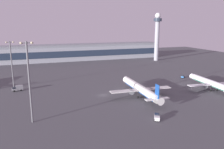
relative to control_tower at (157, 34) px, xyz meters
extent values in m
plane|color=#4C4C51|center=(-86.10, -94.33, -27.16)|extent=(416.00, 416.00, 0.00)
cube|color=#9EA3AD|center=(-79.83, 31.00, -20.16)|extent=(185.10, 22.00, 14.00)
cube|color=#263347|center=(-79.83, 19.80, -19.46)|extent=(177.70, 0.40, 6.16)
cube|color=gray|center=(-79.83, 31.00, -11.96)|extent=(185.10, 19.80, 2.40)
cylinder|color=#A8A8B2|center=(0.00, 0.00, -7.52)|extent=(4.40, 4.40, 39.28)
cylinder|color=#2D3847|center=(0.00, 0.00, 13.63)|extent=(8.00, 8.00, 3.00)
sphere|color=silver|center=(0.00, 0.00, 17.65)|extent=(5.60, 5.60, 5.60)
cylinder|color=white|center=(-25.43, -105.24, -23.31)|extent=(6.41, 34.00, 3.57)
cone|color=white|center=(-23.91, -87.27, -23.31)|extent=(3.57, 2.53, 3.39)
cube|color=white|center=(-25.51, -106.18, -23.49)|extent=(30.27, 6.28, 0.33)
cylinder|color=slate|center=(-30.66, -105.74, -24.15)|extent=(2.34, 3.54, 2.07)
cylinder|color=slate|center=(-20.36, -106.62, -24.15)|extent=(2.34, 3.54, 2.07)
cube|color=#146B4C|center=(-25.43, -105.24, -24.29)|extent=(5.83, 31.27, 0.34)
cylinder|color=#333338|center=(-24.52, -94.46, -24.97)|extent=(0.26, 0.26, 3.33)
cylinder|color=black|center=(-24.52, -94.46, -26.64)|extent=(0.46, 1.06, 1.03)
cylinder|color=#333338|center=(-27.69, -107.41, -24.97)|extent=(0.26, 0.26, 3.33)
cylinder|color=black|center=(-27.69, -107.41, -26.64)|extent=(0.46, 1.06, 1.03)
cylinder|color=#333338|center=(-23.57, -107.76, -24.97)|extent=(0.26, 0.26, 3.33)
cylinder|color=black|center=(-23.57, -107.76, -26.64)|extent=(0.46, 1.06, 1.03)
cylinder|color=silver|center=(-68.62, -102.62, -22.99)|extent=(5.00, 36.72, 3.87)
cone|color=silver|center=(-68.02, -83.10, -22.99)|extent=(3.75, 2.55, 3.67)
cone|color=silver|center=(-69.23, -122.35, -22.99)|extent=(3.57, 2.95, 3.48)
cube|color=silver|center=(-68.65, -103.64, -23.19)|extent=(32.66, 5.07, 0.36)
cube|color=silver|center=(-69.17, -120.41, -22.78)|extent=(11.26, 2.79, 0.36)
cube|color=#19479E|center=(-69.16, -120.11, -19.68)|extent=(0.41, 3.26, 6.61)
cylinder|color=slate|center=(-74.25, -103.46, -23.90)|extent=(2.35, 3.73, 2.24)
cylinder|color=slate|center=(-63.06, -103.81, -23.90)|extent=(2.35, 3.73, 2.24)
cube|color=#19479E|center=(-68.62, -102.62, -24.05)|extent=(4.52, 33.78, 0.37)
cylinder|color=#333338|center=(-68.26, -90.91, -24.79)|extent=(0.28, 0.28, 3.61)
cylinder|color=black|center=(-68.26, -90.91, -26.60)|extent=(0.44, 1.13, 1.12)
cylinder|color=#333338|center=(-70.94, -105.09, -24.79)|extent=(0.28, 0.28, 3.61)
cylinder|color=black|center=(-70.94, -105.09, -26.60)|extent=(0.44, 1.13, 1.12)
cylinder|color=#333338|center=(-66.46, -105.23, -24.79)|extent=(0.28, 0.28, 3.61)
cylinder|color=black|center=(-66.46, -105.23, -26.60)|extent=(0.44, 1.13, 1.12)
cube|color=gray|center=(-130.30, -71.40, -26.11)|extent=(3.08, 2.79, 1.20)
cube|color=#1E232D|center=(-130.30, -71.40, -25.16)|extent=(2.73, 2.55, 0.70)
cube|color=gray|center=(-127.85, -71.03, -25.41)|extent=(3.91, 2.83, 2.60)
cylinder|color=black|center=(-130.52, -72.50, -26.71)|extent=(0.94, 0.43, 0.90)
cylinder|color=black|center=(-130.84, -70.42, -26.71)|extent=(0.94, 0.43, 0.90)
cylinder|color=black|center=(-127.04, -71.96, -26.71)|extent=(0.94, 0.43, 0.90)
cylinder|color=black|center=(-127.36, -69.89, -26.71)|extent=(0.94, 0.43, 0.90)
cube|color=white|center=(-75.09, -130.66, -26.16)|extent=(2.77, 2.81, 1.10)
cube|color=#1E232D|center=(-75.09, -130.66, -25.26)|extent=(2.50, 2.51, 0.70)
cube|color=white|center=(-76.01, -132.31, -26.01)|extent=(2.84, 3.03, 1.40)
cylinder|color=black|center=(-75.69, -129.99, -26.71)|extent=(0.70, 0.93, 0.90)
cylinder|color=black|center=(-74.21, -130.81, -26.71)|extent=(0.70, 0.93, 0.90)
cylinder|color=black|center=(-76.99, -132.34, -26.71)|extent=(0.70, 0.93, 0.90)
cylinder|color=black|center=(-75.51, -133.16, -26.71)|extent=(0.70, 0.93, 0.90)
cube|color=#3372BF|center=(-22.94, -75.72, -26.26)|extent=(2.36, 2.40, 0.90)
cube|color=#1E232D|center=(-22.94, -75.72, -25.46)|extent=(2.12, 2.17, 0.70)
cylinder|color=black|center=(-22.67, -76.45, -26.71)|extent=(0.90, 0.78, 0.90)
cylinder|color=black|center=(-23.56, -75.25, -26.71)|extent=(0.90, 0.78, 0.90)
cylinder|color=black|center=(-21.02, -75.23, -26.71)|extent=(0.90, 0.78, 0.90)
cylinder|color=black|center=(-21.92, -74.03, -26.71)|extent=(0.90, 0.78, 0.90)
cylinder|color=slate|center=(-131.36, -62.29, -13.63)|extent=(0.70, 0.70, 27.04)
cube|color=slate|center=(-131.36, -62.29, -0.71)|extent=(4.80, 0.40, 0.40)
sphere|color=#F9EAB2|center=(-133.16, -62.29, -0.71)|extent=(0.90, 0.90, 0.90)
sphere|color=#F9EAB2|center=(-129.56, -62.29, -0.71)|extent=(0.90, 0.90, 0.90)
cylinder|color=slate|center=(-121.14, -117.69, -11.89)|extent=(0.70, 0.70, 30.53)
cube|color=slate|center=(-121.14, -117.69, 2.77)|extent=(4.80, 0.40, 0.40)
sphere|color=#F9EAB2|center=(-122.94, -117.69, 2.77)|extent=(0.90, 0.90, 0.90)
sphere|color=#F9EAB2|center=(-119.34, -117.69, 2.77)|extent=(0.90, 0.90, 0.90)
camera|label=1|loc=(-118.91, -202.82, 9.11)|focal=36.20mm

